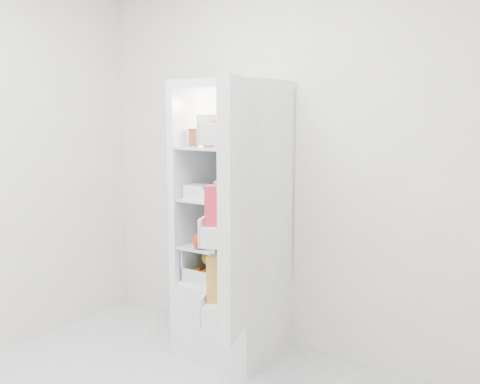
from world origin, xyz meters
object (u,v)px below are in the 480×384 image
Objects in this scene: red_cabbage at (233,231)px; fridge_door at (234,211)px; mushroom_bowl at (209,236)px; refrigerator at (236,254)px.

fridge_door is (0.39, -0.57, 0.26)m from red_cabbage.
fridge_door is (0.57, -0.54, 0.31)m from mushroom_bowl.
refrigerator is at bearing 26.00° from mushroom_bowl.
refrigerator is at bearing 101.62° from red_cabbage.
mushroom_bowl is 0.11× the size of fridge_door.
red_cabbage is at bearing -78.38° from refrigerator.
fridge_door is at bearing -55.24° from red_cabbage.
red_cabbage is 0.13× the size of fridge_door.
refrigerator is 10.35× the size of red_cabbage.
red_cabbage is 0.19m from mushroom_bowl.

